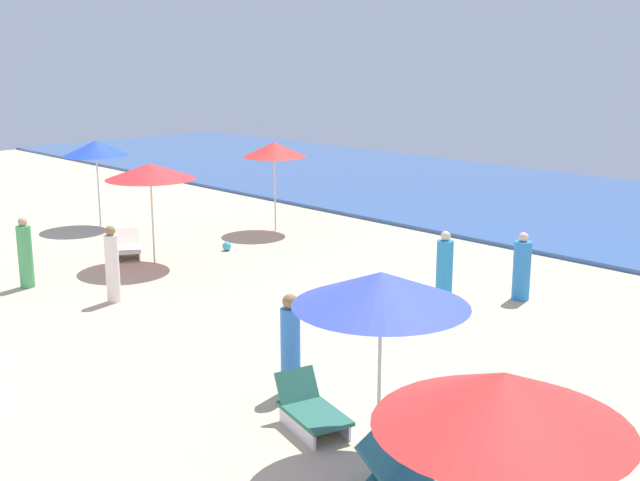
{
  "coord_description": "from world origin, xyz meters",
  "views": [
    {
      "loc": [
        13.77,
        -2.1,
        5.33
      ],
      "look_at": [
        0.57,
        10.62,
        0.98
      ],
      "focal_mm": 44.9,
      "sensor_mm": 36.0,
      "label": 1
    }
  ],
  "objects_px": {
    "umbrella_0": "(150,171)",
    "umbrella_3": "(96,148)",
    "beachgoer_3": "(112,266)",
    "beachgoer_4": "(444,272)",
    "umbrella_1": "(381,289)",
    "umbrella_2": "(274,150)",
    "lounge_chair_1_0": "(311,410)",
    "beach_ball_1": "(227,246)",
    "beachgoer_2": "(290,346)",
    "lounge_chair_1_1": "(410,478)",
    "beachgoer_1": "(522,269)",
    "umbrella_4": "(503,400)",
    "lounge_chair_0_0": "(128,247)",
    "beachgoer_0": "(25,255)"
  },
  "relations": [
    {
      "from": "umbrella_0",
      "to": "umbrella_4",
      "type": "bearing_deg",
      "value": -19.81
    },
    {
      "from": "umbrella_2",
      "to": "umbrella_3",
      "type": "distance_m",
      "value": 5.55
    },
    {
      "from": "beachgoer_3",
      "to": "beachgoer_4",
      "type": "height_order",
      "value": "beachgoer_3"
    },
    {
      "from": "beachgoer_2",
      "to": "umbrella_0",
      "type": "bearing_deg",
      "value": -40.23
    },
    {
      "from": "lounge_chair_0_0",
      "to": "beachgoer_2",
      "type": "bearing_deg",
      "value": -77.61
    },
    {
      "from": "umbrella_1",
      "to": "lounge_chair_1_0",
      "type": "distance_m",
      "value": 2.48
    },
    {
      "from": "beachgoer_3",
      "to": "beachgoer_4",
      "type": "distance_m",
      "value": 7.15
    },
    {
      "from": "beachgoer_1",
      "to": "beach_ball_1",
      "type": "bearing_deg",
      "value": 158.2
    },
    {
      "from": "beachgoer_0",
      "to": "beachgoer_1",
      "type": "distance_m",
      "value": 11.24
    },
    {
      "from": "lounge_chair_0_0",
      "to": "lounge_chair_1_1",
      "type": "relative_size",
      "value": 0.98
    },
    {
      "from": "beachgoer_1",
      "to": "beachgoer_3",
      "type": "distance_m",
      "value": 8.92
    },
    {
      "from": "lounge_chair_0_0",
      "to": "beachgoer_1",
      "type": "bearing_deg",
      "value": -37.19
    },
    {
      "from": "umbrella_1",
      "to": "umbrella_3",
      "type": "xyz_separation_m",
      "value": [
        -15.92,
        4.72,
        0.05
      ]
    },
    {
      "from": "umbrella_0",
      "to": "umbrella_3",
      "type": "height_order",
      "value": "umbrella_3"
    },
    {
      "from": "lounge_chair_0_0",
      "to": "umbrella_2",
      "type": "bearing_deg",
      "value": 24.79
    },
    {
      "from": "lounge_chair_1_0",
      "to": "beachgoer_0",
      "type": "bearing_deg",
      "value": 103.62
    },
    {
      "from": "beachgoer_2",
      "to": "beachgoer_4",
      "type": "xyz_separation_m",
      "value": [
        -1.05,
        5.33,
        -0.02
      ]
    },
    {
      "from": "umbrella_0",
      "to": "beachgoer_3",
      "type": "xyz_separation_m",
      "value": [
        2.15,
        -2.4,
        -1.59
      ]
    },
    {
      "from": "umbrella_3",
      "to": "beachgoer_2",
      "type": "xyz_separation_m",
      "value": [
        13.49,
        -4.11,
        -1.65
      ]
    },
    {
      "from": "beach_ball_1",
      "to": "umbrella_0",
      "type": "bearing_deg",
      "value": -95.09
    },
    {
      "from": "umbrella_0",
      "to": "beachgoer_4",
      "type": "height_order",
      "value": "umbrella_0"
    },
    {
      "from": "beachgoer_2",
      "to": "umbrella_4",
      "type": "bearing_deg",
      "value": 136.62
    },
    {
      "from": "beachgoer_3",
      "to": "beachgoer_2",
      "type": "bearing_deg",
      "value": -44.73
    },
    {
      "from": "lounge_chair_0_0",
      "to": "beachgoer_0",
      "type": "height_order",
      "value": "beachgoer_0"
    },
    {
      "from": "lounge_chair_0_0",
      "to": "lounge_chair_1_0",
      "type": "xyz_separation_m",
      "value": [
        10.64,
        -3.32,
        0.02
      ]
    },
    {
      "from": "umbrella_2",
      "to": "umbrella_0",
      "type": "bearing_deg",
      "value": -80.47
    },
    {
      "from": "umbrella_1",
      "to": "beach_ball_1",
      "type": "distance_m",
      "value": 12.24
    },
    {
      "from": "umbrella_1",
      "to": "beachgoer_4",
      "type": "xyz_separation_m",
      "value": [
        -3.48,
        5.94,
        -1.62
      ]
    },
    {
      "from": "umbrella_2",
      "to": "lounge_chair_0_0",
      "type": "bearing_deg",
      "value": -93.5
    },
    {
      "from": "umbrella_3",
      "to": "umbrella_2",
      "type": "bearing_deg",
      "value": 39.57
    },
    {
      "from": "umbrella_1",
      "to": "beachgoer_4",
      "type": "distance_m",
      "value": 7.07
    },
    {
      "from": "beachgoer_3",
      "to": "beachgoer_1",
      "type": "bearing_deg",
      "value": 6.32
    },
    {
      "from": "umbrella_1",
      "to": "lounge_chair_1_1",
      "type": "distance_m",
      "value": 2.34
    },
    {
      "from": "umbrella_4",
      "to": "beachgoer_1",
      "type": "bearing_deg",
      "value": 120.88
    },
    {
      "from": "lounge_chair_1_0",
      "to": "beach_ball_1",
      "type": "relative_size",
      "value": 5.49
    },
    {
      "from": "lounge_chair_0_0",
      "to": "umbrella_3",
      "type": "bearing_deg",
      "value": 98.92
    },
    {
      "from": "umbrella_2",
      "to": "beachgoer_1",
      "type": "bearing_deg",
      "value": -4.28
    },
    {
      "from": "umbrella_1",
      "to": "beachgoer_1",
      "type": "relative_size",
      "value": 1.73
    },
    {
      "from": "umbrella_4",
      "to": "beachgoer_1",
      "type": "relative_size",
      "value": 1.67
    },
    {
      "from": "umbrella_0",
      "to": "beachgoer_1",
      "type": "relative_size",
      "value": 1.72
    },
    {
      "from": "beachgoer_4",
      "to": "beachgoer_3",
      "type": "bearing_deg",
      "value": 16.99
    },
    {
      "from": "umbrella_4",
      "to": "beach_ball_1",
      "type": "relative_size",
      "value": 10.07
    },
    {
      "from": "lounge_chair_1_0",
      "to": "lounge_chair_1_1",
      "type": "bearing_deg",
      "value": -85.18
    },
    {
      "from": "umbrella_3",
      "to": "beachgoer_2",
      "type": "distance_m",
      "value": 14.2
    },
    {
      "from": "beachgoer_1",
      "to": "lounge_chair_1_0",
      "type": "bearing_deg",
      "value": -115.71
    },
    {
      "from": "lounge_chair_0_0",
      "to": "lounge_chair_1_0",
      "type": "height_order",
      "value": "lounge_chair_1_0"
    },
    {
      "from": "beachgoer_2",
      "to": "lounge_chair_1_0",
      "type": "bearing_deg",
      "value": 129.69
    },
    {
      "from": "umbrella_2",
      "to": "beachgoer_3",
      "type": "height_order",
      "value": "umbrella_2"
    },
    {
      "from": "beachgoer_4",
      "to": "lounge_chair_0_0",
      "type": "bearing_deg",
      "value": -9.05
    },
    {
      "from": "lounge_chair_1_1",
      "to": "beachgoer_1",
      "type": "bearing_deg",
      "value": 5.25
    }
  ]
}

